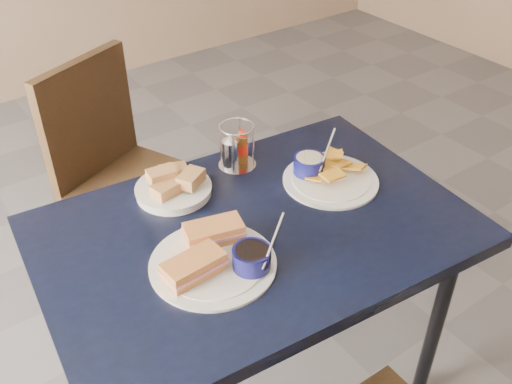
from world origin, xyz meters
TOP-DOWN VIEW (x-y plane):
  - ground at (0.00, 0.00)m, footprint 6.00×6.00m
  - dining_table at (-0.01, -0.16)m, footprint 1.13×0.81m
  - chair_far at (-0.02, 0.68)m, footprint 0.55×0.56m
  - sandwich_plate at (-0.16, -0.22)m, footprint 0.31×0.30m
  - plantain_plate at (0.27, -0.10)m, footprint 0.27×0.27m
  - bread_basket at (-0.11, 0.08)m, footprint 0.20×0.20m
  - condiment_caddy at (0.11, 0.10)m, footprint 0.11×0.11m

SIDE VIEW (x-z plane):
  - ground at x=0.00m, z-range 0.00..0.00m
  - chair_far at x=-0.02m, z-range 0.06..0.96m
  - dining_table at x=-0.01m, z-range 0.30..1.05m
  - plantain_plate at x=0.27m, z-range 0.71..0.83m
  - sandwich_plate at x=-0.16m, z-range 0.71..0.83m
  - bread_basket at x=-0.11m, z-range 0.74..0.81m
  - condiment_caddy at x=0.11m, z-range 0.74..0.87m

